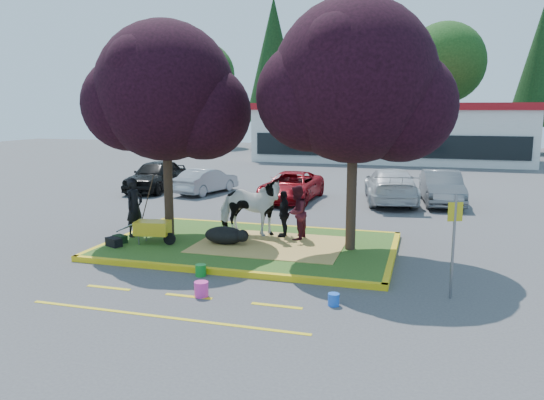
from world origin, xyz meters
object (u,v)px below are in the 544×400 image
(bucket_pink, at_px, (201,289))
(wheelbarrow, at_px, (153,228))
(sign_post, at_px, (454,236))
(bucket_blue, at_px, (334,300))
(calf, at_px, (224,235))
(bucket_green, at_px, (201,270))
(car_silver, at_px, (207,181))
(cow, at_px, (249,207))
(handler, at_px, (134,207))
(car_black, at_px, (156,176))

(bucket_pink, bearing_deg, wheelbarrow, 132.04)
(sign_post, xyz_separation_m, bucket_pink, (-5.21, -1.42, -1.22))
(wheelbarrow, bearing_deg, bucket_blue, -36.40)
(calf, xyz_separation_m, bucket_green, (0.36, -2.51, -0.27))
(car_silver, bearing_deg, bucket_pink, 126.33)
(cow, relative_size, wheelbarrow, 1.20)
(calf, bearing_deg, handler, -172.93)
(bucket_blue, bearing_deg, bucket_pink, -174.46)
(cow, distance_m, bucket_blue, 5.92)
(sign_post, bearing_deg, wheelbarrow, 144.81)
(sign_post, xyz_separation_m, bucket_green, (-5.81, -0.10, -1.24))
(wheelbarrow, height_order, car_silver, car_silver)
(car_silver, bearing_deg, car_black, 13.13)
(sign_post, distance_m, bucket_green, 5.95)
(calf, bearing_deg, car_black, 137.97)
(handler, xyz_separation_m, car_silver, (-1.54, 9.15, -0.45))
(bucket_pink, relative_size, car_silver, 0.09)
(handler, xyz_separation_m, bucket_pink, (3.97, -3.99, -0.89))
(bucket_pink, distance_m, car_black, 15.53)
(bucket_blue, bearing_deg, car_black, 130.72)
(calf, distance_m, car_black, 11.83)
(bucket_green, relative_size, bucket_blue, 1.10)
(cow, height_order, bucket_green, cow)
(calf, distance_m, bucket_blue, 5.23)
(handler, distance_m, bucket_pink, 5.70)
(cow, distance_m, wheelbarrow, 2.97)
(bucket_green, bearing_deg, sign_post, 0.99)
(wheelbarrow, distance_m, bucket_blue, 6.59)
(handler, bearing_deg, bucket_blue, -107.46)
(cow, relative_size, bucket_green, 7.46)
(calf, relative_size, bucket_blue, 4.59)
(bucket_green, xyz_separation_m, bucket_blue, (3.46, -1.04, -0.01))
(bucket_pink, xyz_separation_m, car_black, (-8.23, 13.16, 0.59))
(bucket_pink, bearing_deg, cow, 96.67)
(bucket_blue, distance_m, car_silver, 15.36)
(handler, height_order, car_silver, handler)
(handler, bearing_deg, cow, -62.25)
(calf, height_order, bucket_green, calf)
(sign_post, bearing_deg, cow, 126.00)
(wheelbarrow, height_order, bucket_pink, wheelbarrow)
(wheelbarrow, xyz_separation_m, bucket_pink, (2.97, -3.29, -0.44))
(cow, relative_size, sign_post, 0.94)
(car_silver, bearing_deg, calf, 129.65)
(handler, relative_size, bucket_green, 6.32)
(handler, bearing_deg, bucket_green, -117.34)
(bucket_green, xyz_separation_m, car_silver, (-4.91, 11.82, 0.46))
(handler, height_order, bucket_green, handler)
(cow, xyz_separation_m, car_black, (-7.64, 8.16, -0.29))
(wheelbarrow, xyz_separation_m, car_silver, (-2.54, 9.85, -0.01))
(handler, xyz_separation_m, sign_post, (9.18, -2.57, 0.33))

